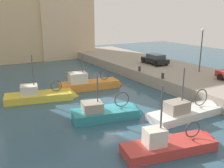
{
  "coord_description": "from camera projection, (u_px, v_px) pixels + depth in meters",
  "views": [
    {
      "loc": [
        -9.4,
        -17.08,
        7.48
      ],
      "look_at": [
        1.83,
        2.69,
        1.2
      ],
      "focal_mm": 40.54,
      "sensor_mm": 36.0,
      "label": 1
    }
  ],
  "objects": [
    {
      "name": "water_surface",
      "position": [
        109.0,
        109.0,
        20.78
      ],
      "size": [
        80.0,
        80.0,
        0.0
      ],
      "primitive_type": "plane",
      "color": "#2D5166",
      "rests_on": "ground"
    },
    {
      "name": "quay_wall",
      "position": [
        206.0,
        83.0,
        26.1
      ],
      "size": [
        9.0,
        56.0,
        1.2
      ],
      "primitive_type": "cube",
      "color": "#9E9384",
      "rests_on": "ground"
    },
    {
      "name": "fishing_boat_red",
      "position": [
        174.0,
        149.0,
        14.37
      ],
      "size": [
        6.37,
        2.78,
        4.68
      ],
      "color": "#BC3833",
      "rests_on": "ground"
    },
    {
      "name": "fishing_boat_orange",
      "position": [
        92.0,
        87.0,
        26.45
      ],
      "size": [
        7.05,
        2.68,
        4.45
      ],
      "color": "orange",
      "rests_on": "ground"
    },
    {
      "name": "fishing_boat_yellow",
      "position": [
        43.0,
        98.0,
        22.94
      ],
      "size": [
        6.83,
        3.19,
        5.02
      ],
      "color": "gold",
      "rests_on": "ground"
    },
    {
      "name": "fishing_boat_white",
      "position": [
        188.0,
        114.0,
        19.2
      ],
      "size": [
        6.67,
        2.19,
        4.68
      ],
      "color": "white",
      "rests_on": "ground"
    },
    {
      "name": "fishing_boat_teal",
      "position": [
        110.0,
        116.0,
        19.01
      ],
      "size": [
        5.88,
        2.95,
        4.39
      ],
      "color": "teal",
      "rests_on": "ground"
    },
    {
      "name": "parked_car_black",
      "position": [
        155.0,
        59.0,
        32.84
      ],
      "size": [
        2.12,
        3.86,
        1.33
      ],
      "color": "black",
      "rests_on": "quay_wall"
    },
    {
      "name": "mooring_bollard_mid",
      "position": [
        163.0,
        76.0,
        25.56
      ],
      "size": [
        0.28,
        0.28,
        0.55
      ],
      "primitive_type": "cylinder",
      "color": "#2D2D33",
      "rests_on": "quay_wall"
    },
    {
      "name": "mooring_bollard_north",
      "position": [
        140.0,
        69.0,
        28.92
      ],
      "size": [
        0.28,
        0.28,
        0.55
      ],
      "primitive_type": "cylinder",
      "color": "#2D2D33",
      "rests_on": "quay_wall"
    },
    {
      "name": "quay_streetlamp",
      "position": [
        202.0,
        43.0,
        27.76
      ],
      "size": [
        0.36,
        0.36,
        4.83
      ],
      "color": "#38383D",
      "rests_on": "quay_wall"
    },
    {
      "name": "waterfront_building_west",
      "position": [
        61.0,
        11.0,
        44.47
      ],
      "size": [
        9.6,
        7.77,
        16.03
      ],
      "color": "beige",
      "rests_on": "ground"
    },
    {
      "name": "waterfront_building_central",
      "position": [
        18.0,
        4.0,
        41.8
      ],
      "size": [
        10.96,
        9.27,
        18.34
      ],
      "color": "#D1B284",
      "rests_on": "ground"
    }
  ]
}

